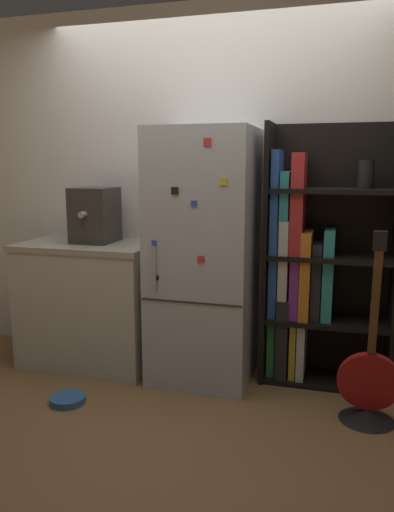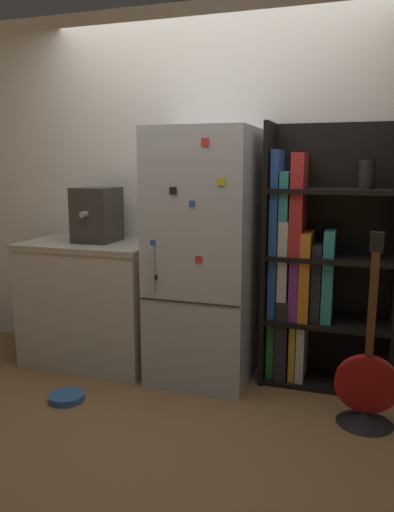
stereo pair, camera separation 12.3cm
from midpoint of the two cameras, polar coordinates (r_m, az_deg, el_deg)
The scene contains 8 objects.
ground_plane at distance 3.55m, azimuth -0.85°, elevation -14.27°, with size 16.00×16.00×0.00m, color olive.
wall_back at distance 3.68m, azimuth 1.28°, elevation 7.60°, with size 8.00×0.05×2.60m.
refrigerator at distance 3.41m, azimuth -0.23°, elevation -0.10°, with size 0.68×0.66×1.72m.
bookshelf at distance 3.45m, azimuth 11.91°, elevation -1.46°, with size 0.85×0.37×1.75m.
kitchen_counter at distance 3.84m, azimuth -12.91°, elevation -5.25°, with size 0.99×0.63×0.92m.
espresso_machine at distance 3.74m, azimuth -12.51°, elevation 4.59°, with size 0.28×0.37×0.40m.
guitar at distance 3.15m, azimuth 17.90°, elevation -14.76°, with size 0.36×0.33×1.14m.
pet_bowl at distance 3.39m, azimuth -15.60°, elevation -15.46°, with size 0.23×0.23×0.04m.
Camera 1 is at (0.89, -3.10, 1.48)m, focal length 35.00 mm.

